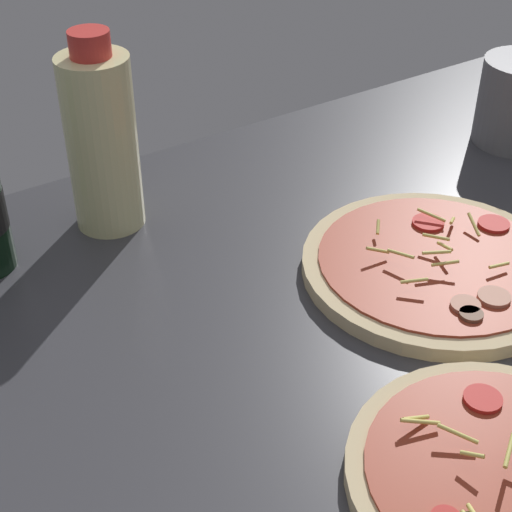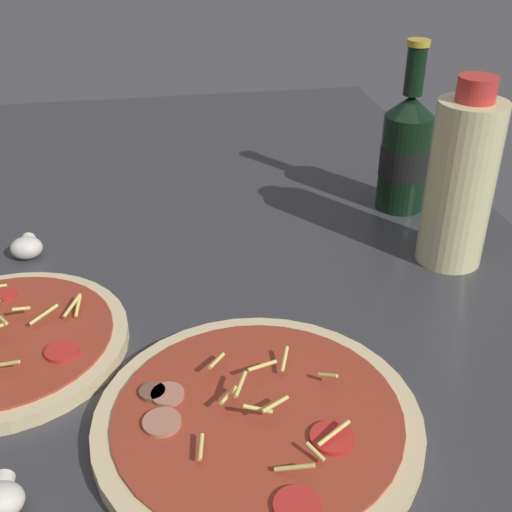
{
  "view_description": "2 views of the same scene",
  "coord_description": "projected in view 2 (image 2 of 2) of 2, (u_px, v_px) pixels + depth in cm",
  "views": [
    {
      "loc": [
        -32.76,
        -42.04,
        52.38
      ],
      "look_at": [
        -0.07,
        7.23,
        10.66
      ],
      "focal_mm": 55.0,
      "sensor_mm": 36.0,
      "label": 1
    },
    {
      "loc": [
        60.16,
        -3.46,
        43.82
      ],
      "look_at": [
        2.96,
        6.63,
        9.49
      ],
      "focal_mm": 45.0,
      "sensor_mm": 36.0,
      "label": 2
    }
  ],
  "objects": [
    {
      "name": "mushroom_right",
      "position": [
        0.0,
        499.0,
        0.48
      ],
      "size": [
        3.87,
        3.68,
        2.58
      ],
      "color": "white",
      "rests_on": "counter_slab"
    },
    {
      "name": "pizza_far",
      "position": [
        258.0,
        421.0,
        0.55
      ],
      "size": [
        28.32,
        28.32,
        4.24
      ],
      "color": "beige",
      "rests_on": "counter_slab"
    },
    {
      "name": "counter_slab",
      "position": [
        194.0,
        310.0,
        0.73
      ],
      "size": [
        160.0,
        90.0,
        2.5
      ],
      "color": "#38383D",
      "rests_on": "ground"
    },
    {
      "name": "pizza_near",
      "position": [
        4.0,
        342.0,
        0.65
      ],
      "size": [
        24.85,
        24.85,
        4.22
      ],
      "color": "beige",
      "rests_on": "counter_slab"
    },
    {
      "name": "mushroom_left",
      "position": [
        27.0,
        247.0,
        0.8
      ],
      "size": [
        4.15,
        3.95,
        2.77
      ],
      "color": "white",
      "rests_on": "counter_slab"
    },
    {
      "name": "beer_bottle",
      "position": [
        405.0,
        151.0,
        0.89
      ],
      "size": [
        6.87,
        6.87,
        23.59
      ],
      "color": "black",
      "rests_on": "counter_slab"
    },
    {
      "name": "oil_bottle",
      "position": [
        460.0,
        182.0,
        0.75
      ],
      "size": [
        7.93,
        7.93,
        22.88
      ],
      "color": "beige",
      "rests_on": "counter_slab"
    }
  ]
}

